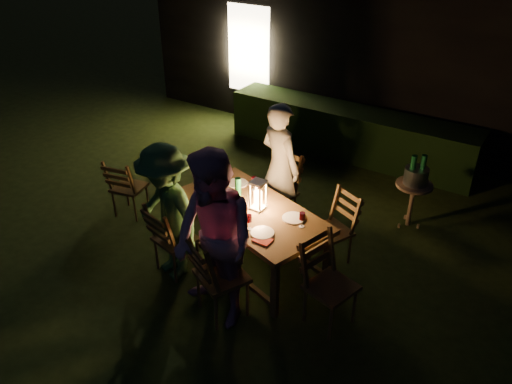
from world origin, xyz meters
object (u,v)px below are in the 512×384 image
Objects in this scene: side_table at (414,189)px; dining_table at (252,214)px; person_opp_right at (214,242)px; chair_end at (328,298)px; chair_far_right at (332,240)px; ice_bucket at (416,176)px; chair_spare at (130,197)px; bottle_bucket_a at (412,173)px; bottle_table at (238,189)px; lantern at (258,197)px; chair_far_left at (276,203)px; chair_near_left at (175,250)px; person_opp_left at (167,213)px; chair_near_right at (221,289)px; person_house_side at (280,166)px; bottle_bucket_b at (422,172)px.

dining_table is at bearing -125.66° from side_table.
chair_end is at bearing 46.43° from person_opp_right.
person_opp_right is at bearing 93.61° from chair_far_right.
chair_far_right is 1.43m from ice_bucket.
chair_spare is 2.83× the size of bottle_bucket_a.
bottle_table is at bearing -92.46° from chair_end.
chair_far_right is 2.88× the size of bottle_bucket_a.
lantern reaches higher than bottle_bucket_a.
side_table is (1.12, 2.72, -0.38)m from person_opp_right.
side_table is at bearing -136.93° from chair_far_left.
dining_table is 0.98m from chair_near_left.
chair_spare is at bearing 36.85° from chair_far_right.
person_opp_right is 2.97m from side_table.
chair_spare is 0.56× the size of person_opp_left.
chair_near_right is at bearing -112.40° from side_table.
chair_near_right reaches higher than chair_end.
chair_spare is at bearing -176.56° from chair_near_right.
lantern is at bearing -94.89° from chair_end.
person_house_side reaches higher than side_table.
chair_spare reaches higher than ice_bucket.
person_opp_left reaches higher than chair_near_left.
chair_spare is at bearing 44.91° from person_house_side.
person_opp_left reaches higher than ice_bucket.
chair_near_left is 3.08m from bottle_bucket_a.
person_opp_right is at bearing -112.26° from ice_bucket.
lantern is (0.06, 0.03, 0.23)m from dining_table.
bottle_bucket_b is at bearing 38.66° from ice_bucket.
person_house_side is at bearing -149.24° from bottle_bucket_a.
lantern is 0.30m from bottle_table.
chair_near_left is 3.19× the size of ice_bucket.
chair_near_left is at bearing 64.26° from chair_far_right.
chair_near_right is 0.62m from person_opp_right.
chair_end is 1.60m from bottle_table.
person_house_side is 1.04× the size of person_opp_left.
dining_table is 0.97m from person_opp_right.
bottle_table is (-1.00, -0.49, 0.63)m from chair_far_right.
side_table is at bearing 17.02° from chair_spare.
chair_end is at bearing 26.00° from person_opp_left.
bottle_table reaches higher than chair_far_left.
bottle_bucket_a is at bearing 85.97° from person_opp_right.
person_opp_left is at bearing 180.00° from person_opp_right.
chair_far_left is 2.00m from chair_spare.
person_opp_right is 2.97× the size of side_table.
chair_far_left is at bearing 87.09° from bottle_table.
person_opp_right is (0.18, -0.92, 0.25)m from dining_table.
person_opp_left reaches higher than chair_far_left.
chair_spare is 1.55m from person_opp_left.
lantern reaches higher than dining_table.
dining_table is 0.24m from lantern.
chair_near_right is 3.30× the size of bottle_bucket_b.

